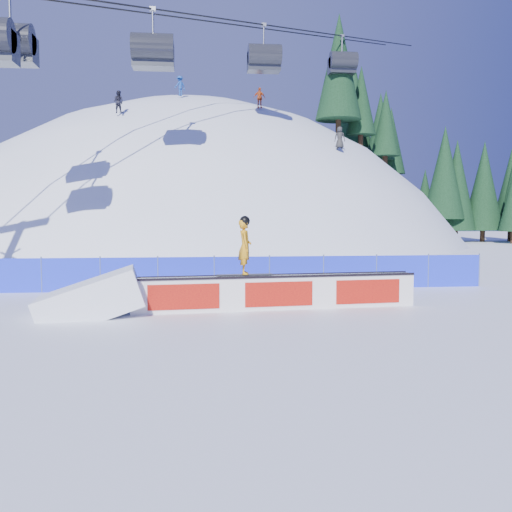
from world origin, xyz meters
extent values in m
plane|color=white|center=(0.00, 0.00, 0.00)|extent=(160.00, 160.00, 0.00)
sphere|color=white|center=(0.00, 42.00, -18.00)|extent=(64.00, 64.00, 64.00)
cylinder|color=#301E13|center=(14.55, 38.33, 10.86)|extent=(0.50, 0.50, 1.40)
cone|color=black|center=(14.55, 38.33, 14.53)|extent=(2.69, 2.69, 6.12)
cylinder|color=#301E13|center=(16.80, 42.48, 9.83)|extent=(0.50, 0.50, 1.40)
cone|color=black|center=(16.80, 42.48, 13.50)|extent=(2.70, 2.70, 6.13)
cylinder|color=#301E13|center=(17.37, 44.01, 9.40)|extent=(0.50, 0.50, 1.40)
cone|color=black|center=(17.37, 44.01, 13.23)|extent=(2.85, 2.85, 6.47)
cylinder|color=#301E13|center=(19.70, 38.84, 7.62)|extent=(0.50, 0.50, 1.40)
cone|color=black|center=(19.70, 38.84, 11.52)|extent=(2.91, 2.91, 6.61)
cylinder|color=#301E13|center=(21.65, 37.14, 5.66)|extent=(0.50, 0.50, 1.40)
cone|color=black|center=(21.65, 37.14, 11.17)|extent=(4.32, 4.32, 9.83)
cylinder|color=#301E13|center=(22.39, 41.80, 5.46)|extent=(0.50, 0.50, 1.40)
cone|color=black|center=(22.39, 41.80, 9.73)|extent=(3.23, 3.23, 7.34)
cylinder|color=#301E13|center=(24.67, 41.88, 2.98)|extent=(0.50, 0.50, 1.40)
cone|color=black|center=(24.67, 41.88, 6.66)|extent=(2.71, 2.71, 6.16)
cylinder|color=#301E13|center=(25.60, 41.56, 1.80)|extent=(0.50, 0.50, 1.40)
cone|color=black|center=(25.60, 41.56, 6.17)|extent=(3.32, 3.32, 7.55)
cylinder|color=#301E13|center=(27.50, 39.68, 0.60)|extent=(0.50, 0.50, 1.40)
cone|color=black|center=(27.50, 39.68, 6.18)|extent=(4.38, 4.38, 9.96)
cylinder|color=#301E13|center=(29.65, 41.03, 0.60)|extent=(0.50, 0.50, 1.40)
cone|color=black|center=(29.65, 41.03, 5.95)|extent=(4.18, 4.18, 9.49)
cylinder|color=#301E13|center=(31.86, 43.04, 0.60)|extent=(0.50, 0.50, 1.40)
cone|color=black|center=(31.86, 43.04, 5.76)|extent=(4.01, 4.01, 9.11)
cylinder|color=#301E13|center=(33.81, 42.69, 0.60)|extent=(0.50, 0.50, 1.40)
cone|color=black|center=(33.81, 42.69, 5.73)|extent=(3.99, 3.99, 9.07)
cube|color=#1B30E8|center=(0.00, 4.50, 0.60)|extent=(22.00, 0.03, 1.20)
cylinder|color=#46557E|center=(-5.00, 4.50, 0.65)|extent=(0.05, 0.05, 1.30)
cylinder|color=#46557E|center=(-3.00, 4.50, 0.65)|extent=(0.05, 0.05, 1.30)
cylinder|color=#46557E|center=(-1.00, 4.50, 0.65)|extent=(0.05, 0.05, 1.30)
cylinder|color=#46557E|center=(1.00, 4.50, 0.65)|extent=(0.05, 0.05, 1.30)
cylinder|color=#46557E|center=(3.00, 4.50, 0.65)|extent=(0.05, 0.05, 1.30)
cylinder|color=#46557E|center=(5.00, 4.50, 0.65)|extent=(0.05, 0.05, 1.30)
cylinder|color=#46557E|center=(7.00, 4.50, 0.65)|extent=(0.05, 0.05, 1.30)
cylinder|color=#46557E|center=(9.00, 4.50, 0.65)|extent=(0.05, 0.05, 1.30)
cylinder|color=#46557E|center=(11.00, 4.50, 0.65)|extent=(0.05, 0.05, 1.30)
cylinder|color=#23252B|center=(-2.00, 17.93, 12.36)|extent=(2.40, 1.50, 1.50)
cylinder|color=#23252B|center=(5.50, 26.13, 14.40)|extent=(2.40, 1.50, 1.50)
cylinder|color=#23252B|center=(13.75, 35.15, 16.64)|extent=(2.40, 1.50, 1.50)
cube|color=white|center=(2.63, 0.13, 0.46)|extent=(8.24, 1.31, 0.93)
cube|color=gray|center=(2.63, 0.13, 0.95)|extent=(8.16, 1.33, 0.04)
cube|color=black|center=(2.66, -0.15, 0.96)|extent=(8.19, 0.83, 0.06)
cube|color=black|center=(2.61, 0.40, 0.96)|extent=(8.19, 0.83, 0.06)
cube|color=red|center=(2.66, -0.14, 0.46)|extent=(7.78, 0.78, 0.69)
cube|color=red|center=(2.61, 0.39, 0.46)|extent=(7.78, 0.78, 0.69)
cube|color=black|center=(1.71, 0.03, 1.00)|extent=(1.63, 0.45, 0.03)
imported|color=orange|center=(1.71, 0.03, 1.80)|extent=(0.38, 0.57, 1.55)
sphere|color=black|center=(1.71, 0.03, 2.52)|extent=(0.29, 0.29, 0.29)
imported|color=black|center=(-5.24, 28.07, 11.15)|extent=(0.98, 0.88, 1.65)
imported|color=#B44519|center=(5.64, 30.73, 12.24)|extent=(0.99, 0.47, 1.65)
imported|color=#194399|center=(-0.80, 33.31, 13.61)|extent=(1.21, 1.15, 1.65)
imported|color=#292929|center=(11.32, 26.78, 8.60)|extent=(0.91, 0.71, 1.65)
camera|label=1|loc=(0.29, -15.90, 2.65)|focal=40.00mm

